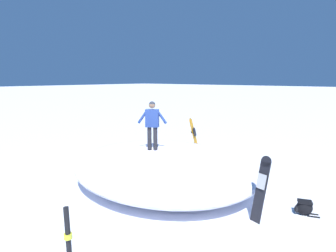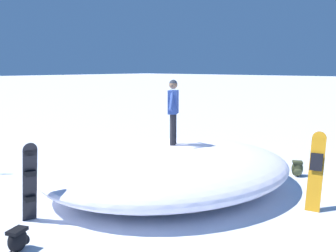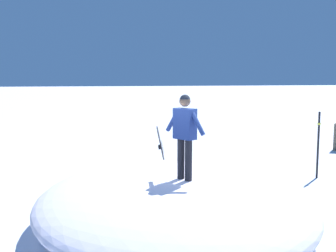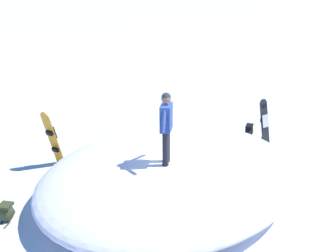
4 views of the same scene
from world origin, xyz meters
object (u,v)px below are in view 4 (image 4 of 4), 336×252
backpack_far (249,131)px  snowboard_primary_upright (265,126)px  snowboard_secondary_upright (52,138)px  backpack_near (7,212)px  snowboarder_standing (166,122)px

backpack_far → snowboard_primary_upright: bearing=50.6°
snowboard_secondary_upright → snowboard_primary_upright: bearing=140.0°
backpack_near → snowboarder_standing: bearing=143.4°
snowboarder_standing → backpack_far: snowboarder_standing is taller
snowboarder_standing → snowboard_secondary_upright: bearing=-79.6°
snowboard_primary_upright → snowboard_secondary_upright: (4.46, -3.75, 0.02)m
snowboarder_standing → snowboard_secondary_upright: 3.70m
backpack_near → snowboard_secondary_upright: bearing=-147.9°
snowboard_primary_upright → backpack_near: 7.09m
snowboarder_standing → snowboard_secondary_upright: (0.63, -3.46, -1.16)m
backpack_far → snowboard_secondary_upright: bearing=-28.1°
snowboard_secondary_upright → backpack_near: size_ratio=3.08×
backpack_near → backpack_far: size_ratio=0.88×
snowboarder_standing → backpack_near: snowboarder_standing is taller
snowboard_primary_upright → backpack_near: bearing=-19.7°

